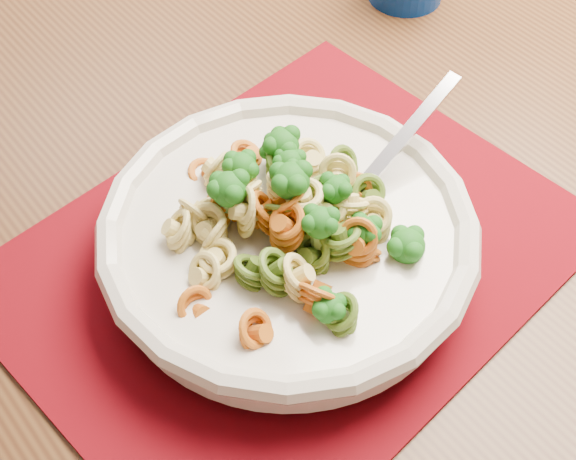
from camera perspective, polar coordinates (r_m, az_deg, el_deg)
dining_table at (r=0.77m, az=-2.09°, el=0.20°), size 1.55×1.04×0.77m
placemat at (r=0.63m, az=0.12°, el=-1.87°), size 0.47×0.39×0.00m
pasta_bowl at (r=0.60m, az=-0.00°, el=-0.51°), size 0.28×0.28×0.05m
pasta_broccoli_heap at (r=0.58m, az=0.00°, el=0.37°), size 0.24×0.24×0.06m
fork at (r=0.60m, az=4.22°, el=1.88°), size 0.18×0.06×0.08m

